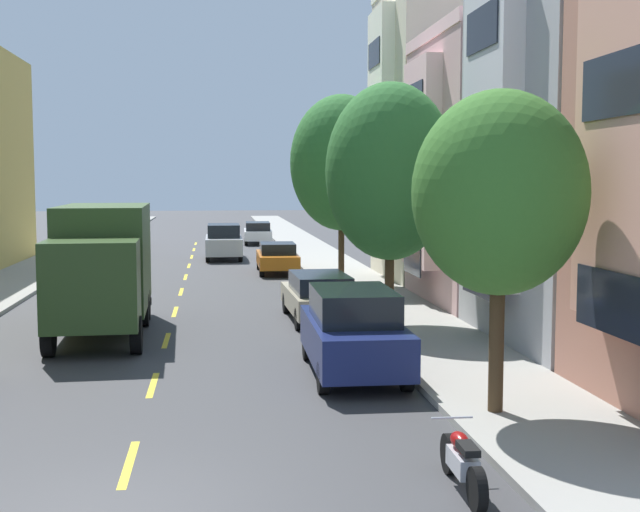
% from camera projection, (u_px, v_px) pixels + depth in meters
% --- Properties ---
extents(ground_plane, '(160.00, 160.00, 0.00)m').
position_uv_depth(ground_plane, '(188.00, 270.00, 40.49)').
color(ground_plane, '#38383A').
extents(sidewalk_left, '(3.20, 120.00, 0.14)m').
position_uv_depth(sidewalk_left, '(27.00, 275.00, 37.63)').
color(sidewalk_left, '#99968E').
rests_on(sidewalk_left, ground_plane).
extents(sidewalk_right, '(3.20, 120.00, 0.14)m').
position_uv_depth(sidewalk_right, '(338.00, 271.00, 39.39)').
color(sidewalk_right, '#99968E').
rests_on(sidewalk_right, ground_plane).
extents(lane_centerline_dashes, '(0.14, 47.20, 0.01)m').
position_uv_depth(lane_centerline_dashes, '(183.00, 284.00, 35.06)').
color(lane_centerline_dashes, yellow).
rests_on(lane_centerline_dashes, ground_plane).
extents(townhouse_third_rose, '(12.49, 7.09, 9.53)m').
position_uv_depth(townhouse_third_rose, '(590.00, 174.00, 29.52)').
color(townhouse_third_rose, '#CC9E9E').
rests_on(townhouse_third_rose, ground_plane).
extents(townhouse_fourth_cream, '(13.48, 7.09, 12.87)m').
position_uv_depth(townhouse_fourth_cream, '(528.00, 137.00, 36.63)').
color(townhouse_fourth_cream, beige).
rests_on(townhouse_fourth_cream, ground_plane).
extents(street_tree_nearest, '(3.14, 3.14, 5.82)m').
position_uv_depth(street_tree_nearest, '(499.00, 194.00, 14.90)').
color(street_tree_nearest, '#47331E').
rests_on(street_tree_nearest, sidewalk_right).
extents(street_tree_second, '(3.76, 3.76, 7.03)m').
position_uv_depth(street_tree_second, '(390.00, 172.00, 24.16)').
color(street_tree_second, '#47331E').
rests_on(street_tree_second, sidewalk_right).
extents(street_tree_third, '(4.13, 4.13, 7.62)m').
position_uv_depth(street_tree_third, '(341.00, 163.00, 33.42)').
color(street_tree_third, '#47331E').
rests_on(street_tree_third, sidewalk_right).
extents(delivery_box_truck, '(2.65, 7.34, 3.62)m').
position_uv_depth(delivery_box_truck, '(103.00, 263.00, 23.55)').
color(delivery_box_truck, '#2D471E').
rests_on(delivery_box_truck, ground_plane).
extents(parked_suv_navy, '(2.01, 4.82, 1.93)m').
position_uv_depth(parked_suv_navy, '(353.00, 331.00, 18.66)').
color(parked_suv_navy, navy).
rests_on(parked_suv_navy, ground_plane).
extents(parked_sedan_forest, '(1.91, 4.54, 1.43)m').
position_uv_depth(parked_sedan_forest, '(114.00, 244.00, 47.05)').
color(parked_sedan_forest, '#194C28').
rests_on(parked_sedan_forest, ground_plane).
extents(parked_wagon_champagne, '(1.95, 4.75, 1.50)m').
position_uv_depth(parked_wagon_champagne, '(319.00, 295.00, 25.75)').
color(parked_wagon_champagne, tan).
rests_on(parked_wagon_champagne, ground_plane).
extents(parked_sedan_orange, '(1.85, 4.52, 1.43)m').
position_uv_depth(parked_sedan_orange, '(277.00, 257.00, 39.10)').
color(parked_sedan_orange, orange).
rests_on(parked_sedan_orange, ground_plane).
extents(parked_suv_sky, '(1.99, 4.82, 1.93)m').
position_uv_depth(parked_suv_sky, '(92.00, 253.00, 38.84)').
color(parked_suv_sky, '#7A9EC6').
rests_on(parked_suv_sky, ground_plane).
extents(parked_hatchback_red, '(1.80, 4.03, 1.50)m').
position_uv_depth(parked_hatchback_red, '(127.00, 235.00, 54.77)').
color(parked_hatchback_red, '#AD1E1E').
rests_on(parked_hatchback_red, ground_plane).
extents(parked_wagon_white, '(1.95, 4.75, 1.50)m').
position_uv_depth(parked_wagon_white, '(258.00, 232.00, 57.05)').
color(parked_wagon_white, silver).
rests_on(parked_wagon_white, ground_plane).
extents(moving_silver_sedan, '(1.95, 4.80, 1.93)m').
position_uv_depth(moving_silver_sedan, '(224.00, 241.00, 45.98)').
color(moving_silver_sedan, '#B2B5BA').
rests_on(moving_silver_sedan, ground_plane).
extents(parked_motorcycle, '(0.62, 2.05, 0.90)m').
position_uv_depth(parked_motorcycle, '(462.00, 463.00, 11.67)').
color(parked_motorcycle, black).
rests_on(parked_motorcycle, ground_plane).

